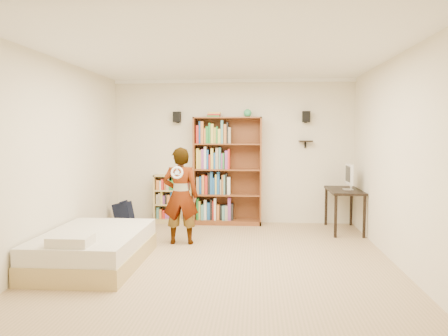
# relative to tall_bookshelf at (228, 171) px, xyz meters

# --- Properties ---
(ground) EXTENTS (4.50, 5.00, 0.01)m
(ground) POSITION_rel_tall_bookshelf_xyz_m (0.09, -2.32, -1.00)
(ground) COLOR tan
(ground) RESTS_ON ground
(room_shell) EXTENTS (4.52, 5.02, 2.71)m
(room_shell) POSITION_rel_tall_bookshelf_xyz_m (0.09, -2.32, 0.77)
(room_shell) COLOR beige
(room_shell) RESTS_ON ground
(crown_molding) EXTENTS (4.50, 5.00, 0.06)m
(crown_molding) POSITION_rel_tall_bookshelf_xyz_m (0.09, -2.32, 1.67)
(crown_molding) COLOR white
(crown_molding) RESTS_ON room_shell
(speaker_left) EXTENTS (0.14, 0.12, 0.20)m
(speaker_left) POSITION_rel_tall_bookshelf_xyz_m (-0.96, 0.08, 1.00)
(speaker_left) COLOR black
(speaker_left) RESTS_ON room_shell
(speaker_right) EXTENTS (0.14, 0.12, 0.20)m
(speaker_right) POSITION_rel_tall_bookshelf_xyz_m (1.44, 0.08, 1.00)
(speaker_right) COLOR black
(speaker_right) RESTS_ON room_shell
(wall_shelf) EXTENTS (0.25, 0.16, 0.02)m
(wall_shelf) POSITION_rel_tall_bookshelf_xyz_m (1.44, 0.09, 0.55)
(wall_shelf) COLOR black
(wall_shelf) RESTS_ON room_shell
(tall_bookshelf) EXTENTS (1.26, 0.37, 1.99)m
(tall_bookshelf) POSITION_rel_tall_bookshelf_xyz_m (0.00, 0.00, 0.00)
(tall_bookshelf) COLOR brown
(tall_bookshelf) RESTS_ON ground
(low_bookshelf) EXTENTS (0.73, 0.27, 0.91)m
(low_bookshelf) POSITION_rel_tall_bookshelf_xyz_m (-1.03, 0.05, -0.54)
(low_bookshelf) COLOR tan
(low_bookshelf) RESTS_ON ground
(computer_desk) EXTENTS (0.54, 1.07, 0.73)m
(computer_desk) POSITION_rel_tall_bookshelf_xyz_m (2.05, -0.45, -0.63)
(computer_desk) COLOR black
(computer_desk) RESTS_ON ground
(imac) EXTENTS (0.14, 0.45, 0.44)m
(imac) POSITION_rel_tall_bookshelf_xyz_m (2.10, -0.51, -0.05)
(imac) COLOR silver
(imac) RESTS_ON computer_desk
(daybed) EXTENTS (1.20, 1.85, 0.54)m
(daybed) POSITION_rel_tall_bookshelf_xyz_m (-1.54, -2.70, -0.72)
(daybed) COLOR white
(daybed) RESTS_ON ground
(person) EXTENTS (0.56, 0.38, 1.48)m
(person) POSITION_rel_tall_bookshelf_xyz_m (-0.62, -1.52, -0.25)
(person) COLOR black
(person) RESTS_ON ground
(wii_wheel) EXTENTS (0.18, 0.07, 0.19)m
(wii_wheel) POSITION_rel_tall_bookshelf_xyz_m (-0.62, -1.80, 0.13)
(wii_wheel) COLOR silver
(wii_wheel) RESTS_ON person
(navy_bag) EXTENTS (0.39, 0.29, 0.47)m
(navy_bag) POSITION_rel_tall_bookshelf_xyz_m (-1.84, -0.45, -0.76)
(navy_bag) COLOR black
(navy_bag) RESTS_ON ground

